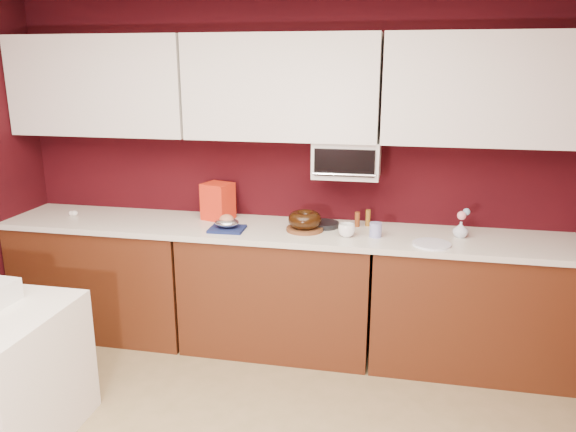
# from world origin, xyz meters

# --- Properties ---
(wall_back) EXTENTS (4.00, 0.02, 2.50)m
(wall_back) POSITION_xyz_m (0.00, 2.25, 1.25)
(wall_back) COLOR #32060B
(wall_back) RESTS_ON floor
(base_cabinet_left) EXTENTS (1.31, 0.58, 0.86)m
(base_cabinet_left) POSITION_xyz_m (-1.33, 1.94, 0.43)
(base_cabinet_left) COLOR #4E220F
(base_cabinet_left) RESTS_ON floor
(base_cabinet_center) EXTENTS (1.31, 0.58, 0.86)m
(base_cabinet_center) POSITION_xyz_m (0.00, 1.94, 0.43)
(base_cabinet_center) COLOR #4E220F
(base_cabinet_center) RESTS_ON floor
(base_cabinet_right) EXTENTS (1.31, 0.58, 0.86)m
(base_cabinet_right) POSITION_xyz_m (1.33, 1.94, 0.43)
(base_cabinet_right) COLOR #4E220F
(base_cabinet_right) RESTS_ON floor
(countertop) EXTENTS (4.00, 0.62, 0.04)m
(countertop) POSITION_xyz_m (0.00, 1.94, 0.88)
(countertop) COLOR silver
(countertop) RESTS_ON base_cabinet_center
(upper_cabinet_left) EXTENTS (1.31, 0.33, 0.70)m
(upper_cabinet_left) POSITION_xyz_m (-1.33, 2.08, 1.85)
(upper_cabinet_left) COLOR white
(upper_cabinet_left) RESTS_ON wall_back
(upper_cabinet_center) EXTENTS (1.31, 0.33, 0.70)m
(upper_cabinet_center) POSITION_xyz_m (0.00, 2.08, 1.85)
(upper_cabinet_center) COLOR white
(upper_cabinet_center) RESTS_ON wall_back
(upper_cabinet_right) EXTENTS (1.31, 0.33, 0.70)m
(upper_cabinet_right) POSITION_xyz_m (1.33, 2.08, 1.85)
(upper_cabinet_right) COLOR white
(upper_cabinet_right) RESTS_ON wall_back
(toaster_oven) EXTENTS (0.45, 0.30, 0.25)m
(toaster_oven) POSITION_xyz_m (0.45, 2.10, 1.38)
(toaster_oven) COLOR white
(toaster_oven) RESTS_ON upper_cabinet_center
(toaster_oven_door) EXTENTS (0.40, 0.02, 0.18)m
(toaster_oven_door) POSITION_xyz_m (0.45, 1.94, 1.38)
(toaster_oven_door) COLOR black
(toaster_oven_door) RESTS_ON toaster_oven
(toaster_oven_handle) EXTENTS (0.42, 0.02, 0.02)m
(toaster_oven_handle) POSITION_xyz_m (0.45, 1.93, 1.30)
(toaster_oven_handle) COLOR silver
(toaster_oven_handle) RESTS_ON toaster_oven
(cake_base) EXTENTS (0.32, 0.32, 0.02)m
(cake_base) POSITION_xyz_m (0.19, 1.92, 0.91)
(cake_base) COLOR brown
(cake_base) RESTS_ON countertop
(bundt_cake) EXTENTS (0.27, 0.27, 0.09)m
(bundt_cake) POSITION_xyz_m (0.19, 1.92, 0.98)
(bundt_cake) COLOR black
(bundt_cake) RESTS_ON cake_base
(navy_towel) EXTENTS (0.24, 0.21, 0.02)m
(navy_towel) POSITION_xyz_m (-0.33, 1.82, 0.91)
(navy_towel) COLOR #152051
(navy_towel) RESTS_ON countertop
(foil_ham_nest) EXTENTS (0.20, 0.19, 0.06)m
(foil_ham_nest) POSITION_xyz_m (-0.33, 1.82, 0.96)
(foil_ham_nest) COLOR white
(foil_ham_nest) RESTS_ON navy_towel
(roasted_ham) EXTENTS (0.11, 0.10, 0.06)m
(roasted_ham) POSITION_xyz_m (-0.33, 1.82, 0.98)
(roasted_ham) COLOR #BE7857
(roasted_ham) RESTS_ON foil_ham_nest
(pandoro_box) EXTENTS (0.24, 0.23, 0.27)m
(pandoro_box) POSITION_xyz_m (-0.48, 2.09, 1.03)
(pandoro_box) COLOR #BB0C11
(pandoro_box) RESTS_ON countertop
(dark_pan) EXTENTS (0.22, 0.22, 0.03)m
(dark_pan) POSITION_xyz_m (0.31, 2.04, 0.92)
(dark_pan) COLOR black
(dark_pan) RESTS_ON countertop
(coffee_mug) EXTENTS (0.13, 0.13, 0.11)m
(coffee_mug) POSITION_xyz_m (0.49, 1.84, 0.95)
(coffee_mug) COLOR white
(coffee_mug) RESTS_ON countertop
(blue_jar) EXTENTS (0.09, 0.09, 0.10)m
(blue_jar) POSITION_xyz_m (0.68, 1.88, 0.95)
(blue_jar) COLOR #1C2B9A
(blue_jar) RESTS_ON countertop
(flower_vase) EXTENTS (0.08, 0.08, 0.12)m
(flower_vase) POSITION_xyz_m (1.22, 1.98, 0.96)
(flower_vase) COLOR silver
(flower_vase) RESTS_ON countertop
(flower_pink) EXTENTS (0.06, 0.06, 0.06)m
(flower_pink) POSITION_xyz_m (1.22, 1.98, 1.05)
(flower_pink) COLOR pink
(flower_pink) RESTS_ON flower_vase
(flower_blue) EXTENTS (0.05, 0.05, 0.05)m
(flower_blue) POSITION_xyz_m (1.25, 2.00, 1.07)
(flower_blue) COLOR #7BA5C6
(flower_blue) RESTS_ON flower_vase
(china_plate) EXTENTS (0.32, 0.32, 0.01)m
(china_plate) POSITION_xyz_m (1.03, 1.77, 0.91)
(china_plate) COLOR white
(china_plate) RESTS_ON countertop
(amber_bottle) EXTENTS (0.05, 0.05, 0.10)m
(amber_bottle) POSITION_xyz_m (0.54, 2.09, 0.95)
(amber_bottle) COLOR brown
(amber_bottle) RESTS_ON countertop
(egg_left) EXTENTS (0.05, 0.04, 0.04)m
(egg_left) POSITION_xyz_m (-1.59, 1.95, 0.92)
(egg_left) COLOR white
(egg_left) RESTS_ON countertop
(egg_right) EXTENTS (0.07, 0.06, 0.04)m
(egg_right) POSITION_xyz_m (-1.57, 1.94, 0.92)
(egg_right) COLOR silver
(egg_right) RESTS_ON countertop
(amber_bottle_tall) EXTENTS (0.04, 0.04, 0.12)m
(amber_bottle_tall) POSITION_xyz_m (0.61, 2.12, 0.96)
(amber_bottle_tall) COLOR brown
(amber_bottle_tall) RESTS_ON countertop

